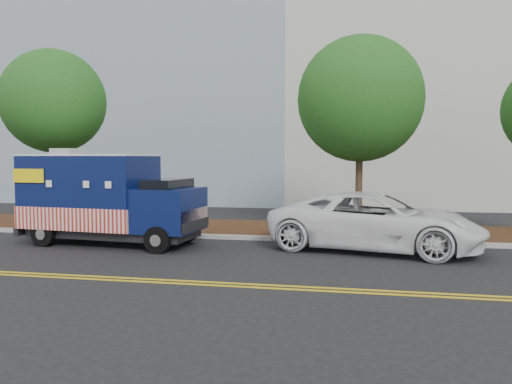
# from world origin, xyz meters

# --- Properties ---
(ground) EXTENTS (120.00, 120.00, 0.00)m
(ground) POSITION_xyz_m (0.00, 0.00, 0.00)
(ground) COLOR black
(ground) RESTS_ON ground
(curb) EXTENTS (120.00, 0.18, 0.15)m
(curb) POSITION_xyz_m (0.00, 1.40, 0.07)
(curb) COLOR #9E9E99
(curb) RESTS_ON ground
(mulch_strip) EXTENTS (120.00, 4.00, 0.15)m
(mulch_strip) POSITION_xyz_m (0.00, 3.50, 0.07)
(mulch_strip) COLOR #321B0E
(mulch_strip) RESTS_ON ground
(centerline_near) EXTENTS (120.00, 0.10, 0.01)m
(centerline_near) POSITION_xyz_m (0.00, -4.45, 0.01)
(centerline_near) COLOR gold
(centerline_near) RESTS_ON ground
(centerline_far) EXTENTS (120.00, 0.10, 0.01)m
(centerline_far) POSITION_xyz_m (0.00, -4.70, 0.01)
(centerline_far) COLOR gold
(centerline_far) RESTS_ON ground
(tree_a) EXTENTS (4.09, 4.09, 7.09)m
(tree_a) POSITION_xyz_m (-6.08, 3.02, 5.04)
(tree_a) COLOR #38281C
(tree_a) RESTS_ON ground
(tree_c) EXTENTS (4.60, 4.60, 7.25)m
(tree_c) POSITION_xyz_m (5.91, 3.72, 4.94)
(tree_c) COLOR #38281C
(tree_c) RESTS_ON ground
(sign_post) EXTENTS (0.06, 0.06, 2.40)m
(sign_post) POSITION_xyz_m (-3.81, 2.00, 1.20)
(sign_post) COLOR #473828
(sign_post) RESTS_ON ground
(food_truck) EXTENTS (6.10, 2.77, 3.11)m
(food_truck) POSITION_xyz_m (-2.24, -0.24, 1.41)
(food_truck) COLOR black
(food_truck) RESTS_ON ground
(white_car) EXTENTS (6.81, 4.20, 1.76)m
(white_car) POSITION_xyz_m (6.39, 0.32, 0.88)
(white_car) COLOR white
(white_car) RESTS_ON ground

